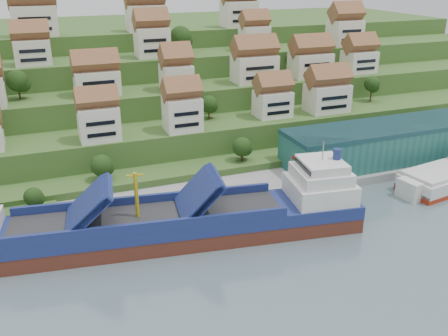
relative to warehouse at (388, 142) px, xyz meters
name	(u,v)px	position (x,y,z in m)	size (l,w,h in m)	color
ground	(237,227)	(-52.00, -17.00, -7.20)	(300.00, 300.00, 0.00)	slate
quay	(287,182)	(-32.00, -2.00, -6.10)	(180.00, 14.00, 2.20)	gray
hillside	(134,81)	(-52.00, 86.55, 3.46)	(260.00, 128.00, 31.00)	#2D4C1E
hillside_village	(141,64)	(-57.87, 44.10, 17.59)	(153.75, 59.41, 29.42)	silver
hillside_trees	(143,102)	(-61.22, 28.53, 10.01)	(140.35, 62.77, 31.16)	#214015
warehouse	(388,142)	(0.00, 0.00, 0.00)	(60.00, 15.00, 10.00)	#225E56
flagpole	(291,169)	(-33.89, -7.00, -0.32)	(1.28, 0.16, 8.00)	gray
cargo_ship	(172,224)	(-66.48, -17.06, -3.71)	(84.53, 24.78, 18.60)	#512418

